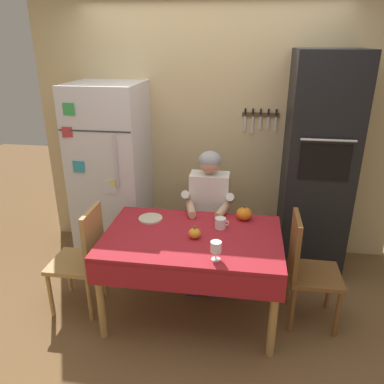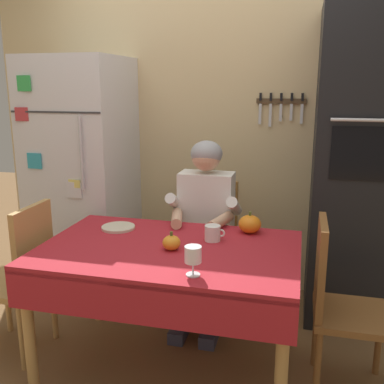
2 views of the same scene
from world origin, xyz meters
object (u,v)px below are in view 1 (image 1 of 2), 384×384
(wall_oven, at_px, (317,168))
(pumpkin_medium, at_px, (195,233))
(chair_behind_person, at_px, (210,219))
(serving_tray, at_px, (151,218))
(refrigerator, at_px, (112,174))
(chair_right_side, at_px, (306,266))
(seated_person, at_px, (208,206))
(pumpkin_large, at_px, (244,214))
(dining_table, at_px, (192,246))
(wine_glass, at_px, (216,247))
(coffee_mug, at_px, (221,223))
(chair_left_side, at_px, (84,255))

(wall_oven, height_order, pumpkin_medium, wall_oven)
(chair_behind_person, bearing_deg, serving_tray, -130.19)
(refrigerator, xyz_separation_m, wall_oven, (2.00, 0.04, 0.15))
(chair_right_side, bearing_deg, seated_person, 147.62)
(wall_oven, distance_m, pumpkin_large, 0.90)
(dining_table, distance_m, wine_glass, 0.42)
(refrigerator, bearing_deg, dining_table, -42.91)
(pumpkin_medium, bearing_deg, seated_person, 86.18)
(chair_right_side, height_order, coffee_mug, chair_right_side)
(wall_oven, distance_m, chair_right_side, 1.02)
(seated_person, bearing_deg, wine_glass, -80.68)
(coffee_mug, relative_size, pumpkin_large, 0.87)
(chair_right_side, bearing_deg, coffee_mug, 171.54)
(pumpkin_large, xyz_separation_m, serving_tray, (-0.79, -0.12, -0.05))
(wall_oven, xyz_separation_m, coffee_mug, (-0.84, -0.75, -0.27))
(seated_person, bearing_deg, coffee_mug, -71.31)
(wine_glass, xyz_separation_m, serving_tray, (-0.61, 0.55, -0.09))
(chair_left_side, height_order, pumpkin_large, chair_left_side)
(chair_right_side, bearing_deg, wine_glass, -150.93)
(chair_left_side, bearing_deg, chair_behind_person, 40.56)
(refrigerator, bearing_deg, wine_glass, -45.53)
(serving_tray, bearing_deg, pumpkin_medium, -32.11)
(coffee_mug, distance_m, serving_tray, 0.61)
(dining_table, height_order, chair_right_side, chair_right_side)
(wall_oven, xyz_separation_m, serving_tray, (-1.44, -0.68, -0.30))
(seated_person, xyz_separation_m, coffee_mug, (0.14, -0.43, 0.05))
(dining_table, height_order, serving_tray, serving_tray)
(seated_person, relative_size, wine_glass, 8.79)
(pumpkin_large, bearing_deg, pumpkin_medium, -134.21)
(refrigerator, relative_size, wine_glass, 12.71)
(refrigerator, xyz_separation_m, serving_tray, (0.56, -0.64, -0.15))
(chair_right_side, relative_size, pumpkin_large, 6.92)
(dining_table, xyz_separation_m, seated_person, (0.07, 0.60, 0.08))
(refrigerator, xyz_separation_m, pumpkin_medium, (0.98, -0.90, -0.12))
(wine_glass, bearing_deg, refrigerator, 134.47)
(wall_oven, relative_size, chair_right_side, 2.26)
(dining_table, distance_m, coffee_mug, 0.30)
(chair_behind_person, relative_size, chair_right_side, 1.00)
(pumpkin_large, bearing_deg, dining_table, -137.33)
(refrigerator, xyz_separation_m, chair_right_side, (1.85, -0.81, -0.39))
(wall_oven, bearing_deg, pumpkin_large, -139.54)
(wine_glass, distance_m, pumpkin_medium, 0.35)
(chair_right_side, height_order, wine_glass, chair_right_side)
(seated_person, distance_m, pumpkin_large, 0.41)
(wall_oven, xyz_separation_m, pumpkin_medium, (-1.02, -0.94, -0.27))
(chair_left_side, relative_size, coffee_mug, 7.96)
(refrigerator, distance_m, chair_left_side, 1.00)
(chair_behind_person, distance_m, wine_glass, 1.15)
(wall_oven, distance_m, wine_glass, 1.50)
(chair_right_side, bearing_deg, chair_left_side, -176.47)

